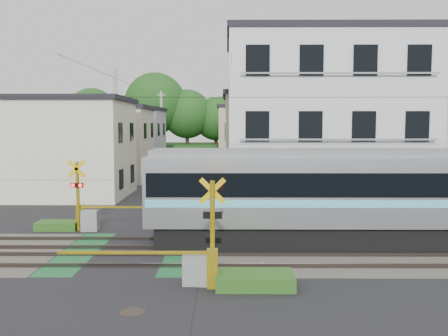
{
  "coord_description": "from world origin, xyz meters",
  "views": [
    {
      "loc": [
        3.43,
        -17.56,
        4.59
      ],
      "look_at": [
        3.27,
        5.0,
        2.61
      ],
      "focal_mm": 40.0,
      "sensor_mm": 36.0,
      "label": 1
    }
  ],
  "objects_px": {
    "apartment_block": "(321,123)",
    "pedestrian": "(202,162)",
    "commuter_train": "(380,195)",
    "manhole_cover": "(132,312)",
    "crossing_signal_near": "(198,261)",
    "crossing_signal_far": "(88,214)"
  },
  "relations": [
    {
      "from": "crossing_signal_near",
      "to": "crossing_signal_far",
      "type": "height_order",
      "value": "same"
    },
    {
      "from": "crossing_signal_far",
      "to": "pedestrian",
      "type": "height_order",
      "value": "crossing_signal_far"
    },
    {
      "from": "pedestrian",
      "to": "commuter_train",
      "type": "bearing_deg",
      "value": 129.33
    },
    {
      "from": "crossing_signal_near",
      "to": "pedestrian",
      "type": "relative_size",
      "value": 2.63
    },
    {
      "from": "commuter_train",
      "to": "manhole_cover",
      "type": "distance_m",
      "value": 10.84
    },
    {
      "from": "crossing_signal_far",
      "to": "apartment_block",
      "type": "distance_m",
      "value": 13.14
    },
    {
      "from": "manhole_cover",
      "to": "crossing_signal_far",
      "type": "bearing_deg",
      "value": 111.43
    },
    {
      "from": "crossing_signal_near",
      "to": "apartment_block",
      "type": "relative_size",
      "value": 0.46
    },
    {
      "from": "pedestrian",
      "to": "apartment_block",
      "type": "bearing_deg",
      "value": 133.25
    },
    {
      "from": "commuter_train",
      "to": "crossing_signal_near",
      "type": "distance_m",
      "value": 8.29
    },
    {
      "from": "crossing_signal_far",
      "to": "apartment_block",
      "type": "relative_size",
      "value": 0.46
    },
    {
      "from": "commuter_train",
      "to": "crossing_signal_near",
      "type": "height_order",
      "value": "commuter_train"
    },
    {
      "from": "apartment_block",
      "to": "pedestrian",
      "type": "height_order",
      "value": "apartment_block"
    },
    {
      "from": "commuter_train",
      "to": "pedestrian",
      "type": "distance_m",
      "value": 30.8
    },
    {
      "from": "pedestrian",
      "to": "crossing_signal_near",
      "type": "bearing_deg",
      "value": 116.51
    },
    {
      "from": "crossing_signal_far",
      "to": "pedestrian",
      "type": "bearing_deg",
      "value": 82.56
    },
    {
      "from": "crossing_signal_far",
      "to": "crossing_signal_near",
      "type": "bearing_deg",
      "value": -54.71
    },
    {
      "from": "crossing_signal_near",
      "to": "manhole_cover",
      "type": "bearing_deg",
      "value": -125.27
    },
    {
      "from": "crossing_signal_near",
      "to": "manhole_cover",
      "type": "xyz_separation_m",
      "value": [
        -1.48,
        -2.1,
        -0.7
      ]
    },
    {
      "from": "apartment_block",
      "to": "manhole_cover",
      "type": "height_order",
      "value": "apartment_block"
    },
    {
      "from": "crossing_signal_near",
      "to": "apartment_block",
      "type": "bearing_deg",
      "value": 65.78
    },
    {
      "from": "pedestrian",
      "to": "manhole_cover",
      "type": "height_order",
      "value": "pedestrian"
    }
  ]
}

